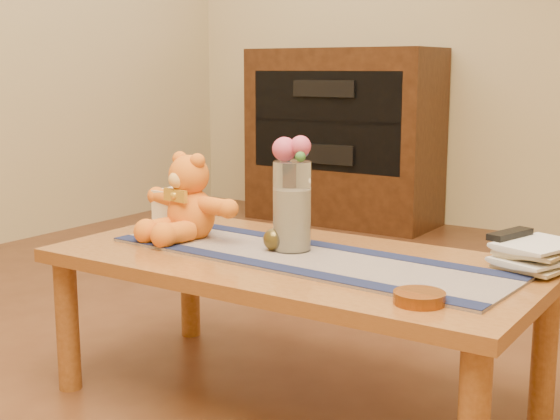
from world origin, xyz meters
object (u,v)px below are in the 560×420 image
Objects in this scene: pillar_candle at (176,209)px; amber_dish at (419,298)px; book_bottom at (511,260)px; glass_vase at (292,206)px; tv_remote at (510,234)px; teddy_bear at (191,197)px; bronze_ball at (274,239)px.

pillar_candle is 1.10× the size of amber_dish.
pillar_candle reaches higher than book_bottom.
glass_vase is (0.48, -0.04, 0.06)m from pillar_candle.
tv_remote reaches higher than amber_dish.
book_bottom is at bearing 24.01° from teddy_bear.
book_bottom is at bearing 10.21° from pillar_candle.
amber_dish is (-0.06, -0.47, -0.07)m from tv_remote.
bronze_ball is at bearing -141.78° from glass_vase.
amber_dish is at bearing -84.64° from book_bottom.
glass_vase is 0.11m from bronze_ball.
teddy_bear reaches higher than tv_remote.
glass_vase is 1.62× the size of tv_remote.
glass_vase reaches higher than tv_remote.
amber_dish is (0.55, -0.22, -0.03)m from bronze_ball.
amber_dish is (0.98, -0.29, -0.06)m from pillar_candle.
pillar_candle is 0.44m from bronze_ball.
bronze_ball is 0.66m from tv_remote.
pillar_candle is at bearing -156.55° from book_bottom.
tv_remote reaches higher than bronze_ball.
bronze_ball is (0.44, -0.07, -0.03)m from pillar_candle.
glass_vase is (0.36, 0.02, 0.00)m from teddy_bear.
pillar_candle reaches higher than tv_remote.
pillar_candle is at bearing -154.03° from tv_remote.
pillar_candle is at bearing 162.85° from teddy_bear.
tv_remote is at bearing 20.67° from glass_vase.
tv_remote is (0.93, 0.24, -0.05)m from teddy_bear.
pillar_candle is 1.07m from book_bottom.
pillar_candle reaches higher than amber_dish.
glass_vase is at bearing 153.61° from amber_dish.
teddy_bear is 0.96m from tv_remote.
tv_remote is (-0.00, -0.01, 0.07)m from book_bottom.
teddy_bear reaches higher than bronze_ball.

